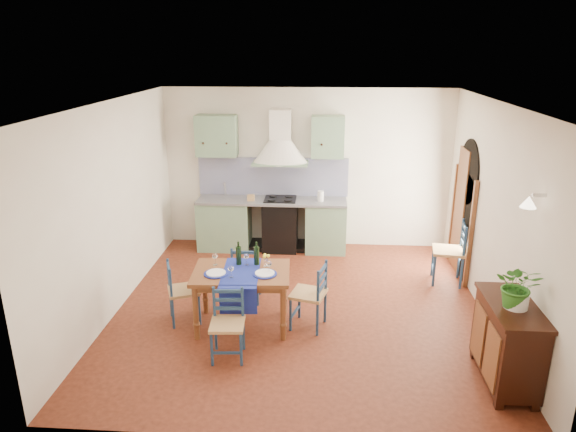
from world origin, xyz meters
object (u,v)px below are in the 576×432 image
object	(u,v)px
potted_plant	(518,286)
dining_table	(242,278)
chair_near	(228,324)
sideboard	(507,340)

from	to	relation	value
potted_plant	dining_table	bearing A→B (deg)	160.88
chair_near	sideboard	distance (m)	3.05
sideboard	potted_plant	bearing A→B (deg)	-89.91
dining_table	sideboard	distance (m)	3.14
dining_table	chair_near	size ratio (longest dim) A/B	1.52
dining_table	potted_plant	xyz separation A→B (m)	(2.98, -1.03, 0.49)
dining_table	sideboard	xyz separation A→B (m)	(2.98, -0.97, -0.17)
chair_near	dining_table	bearing A→B (deg)	84.87
sideboard	chair_near	bearing A→B (deg)	174.80
dining_table	chair_near	world-z (taller)	dining_table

